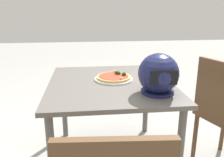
{
  "coord_description": "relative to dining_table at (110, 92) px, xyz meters",
  "views": [
    {
      "loc": [
        0.18,
        1.75,
        1.27
      ],
      "look_at": [
        -0.02,
        -0.03,
        0.72
      ],
      "focal_mm": 38.29,
      "sensor_mm": 36.0,
      "label": 1
    }
  ],
  "objects": [
    {
      "name": "dining_table",
      "position": [
        0.0,
        0.0,
        0.0
      ],
      "size": [
        0.94,
        1.02,
        0.7
      ],
      "color": "#5B5651",
      "rests_on": "ground"
    },
    {
      "name": "pizza_plate",
      "position": [
        -0.03,
        -0.06,
        0.09
      ],
      "size": [
        0.3,
        0.3,
        0.01
      ],
      "primitive_type": "cylinder",
      "color": "white",
      "rests_on": "dining_table"
    },
    {
      "name": "pizza",
      "position": [
        -0.04,
        -0.06,
        0.1
      ],
      "size": [
        0.27,
        0.27,
        0.05
      ],
      "color": "tan",
      "rests_on": "pizza_plate"
    },
    {
      "name": "motorcycle_helmet",
      "position": [
        -0.29,
        0.27,
        0.21
      ],
      "size": [
        0.27,
        0.27,
        0.27
      ],
      "color": "#191E4C",
      "rests_on": "dining_table"
    },
    {
      "name": "chair_side",
      "position": [
        -0.84,
        0.21,
        -0.11
      ],
      "size": [
        0.51,
        0.51,
        0.9
      ],
      "color": "brown",
      "rests_on": "ground"
    }
  ]
}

